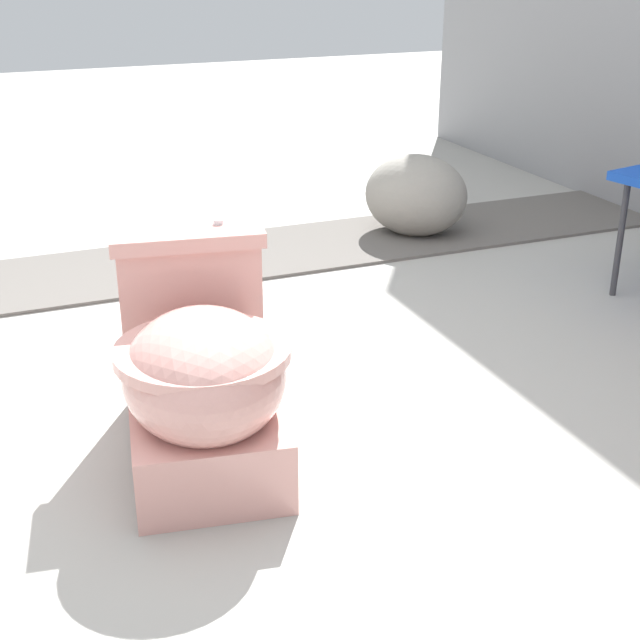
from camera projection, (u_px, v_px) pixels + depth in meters
name	position (u px, v px, depth m)	size (l,w,h in m)	color
ground_plane	(192.00, 446.00, 2.18)	(14.00, 14.00, 0.00)	#A8A59E
gravel_strip	(233.00, 256.00, 3.45)	(0.56, 8.00, 0.01)	#605B56
toilet	(201.00, 371.00, 2.06)	(0.68, 0.47, 0.52)	#E09E93
boulder_near	(416.00, 195.00, 3.66)	(0.43, 0.34, 0.34)	gray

